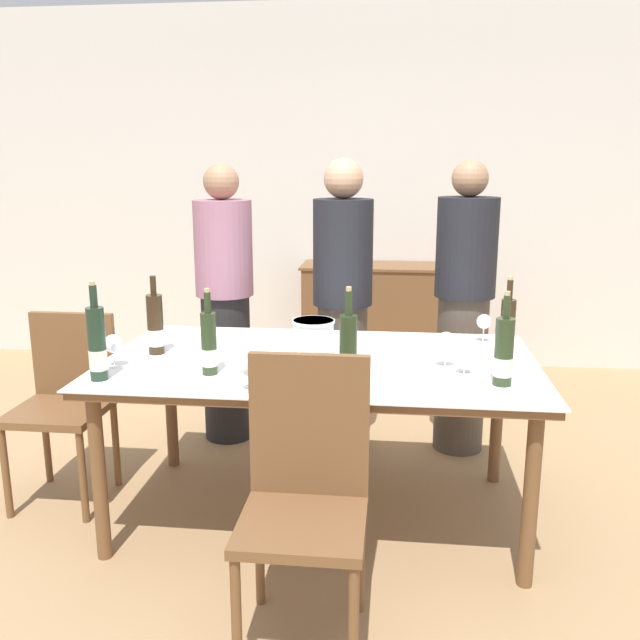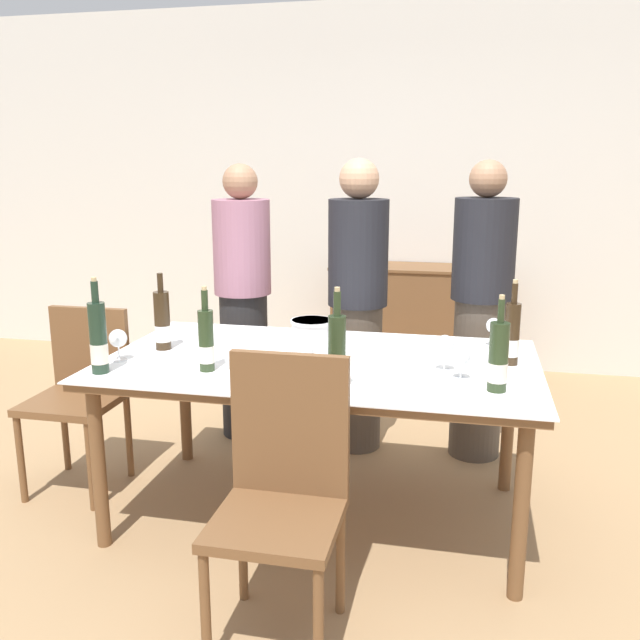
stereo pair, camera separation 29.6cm
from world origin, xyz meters
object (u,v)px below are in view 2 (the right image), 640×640
object	(u,v)px
wine_bottle_5	(162,322)
wine_bottle_1	(98,339)
wine_bottle_0	(337,355)
person_guest_left	(358,307)
chair_near_front	(283,481)
dining_table	(320,373)
ice_bucket	(312,340)
person_host	(243,304)
wine_glass_4	(304,355)
sideboard_cabinet	(417,320)
wine_glass_1	(494,327)
wine_glass_3	(445,346)
wine_bottle_2	(512,335)
wine_bottle_4	(498,359)
wine_glass_2	(462,358)
wine_glass_0	(239,365)
wine_bottle_3	(206,342)
person_guest_right	(481,313)
wine_glass_5	(118,339)
chair_left_end	(81,384)

from	to	relation	value
wine_bottle_5	wine_bottle_1	bearing A→B (deg)	-103.81
wine_bottle_0	person_guest_left	size ratio (longest dim) A/B	0.25
chair_near_front	dining_table	bearing A→B (deg)	92.80
ice_bucket	person_host	distance (m)	1.13
wine_glass_4	person_guest_left	distance (m)	1.14
sideboard_cabinet	wine_bottle_1	xyz separation A→B (m)	(-1.11, -2.70, 0.48)
wine_glass_1	wine_glass_3	xyz separation A→B (m)	(-0.21, -0.44, 0.01)
ice_bucket	wine_bottle_2	xyz separation A→B (m)	(0.84, 0.17, 0.03)
dining_table	wine_bottle_4	distance (m)	0.82
wine_bottle_1	wine_glass_2	size ratio (longest dim) A/B	3.06
wine_glass_0	wine_glass_2	size ratio (longest dim) A/B	1.07
wine_bottle_5	wine_glass_0	size ratio (longest dim) A/B	2.57
wine_bottle_1	wine_bottle_2	xyz separation A→B (m)	(1.67, 0.49, -0.01)
ice_bucket	dining_table	bearing A→B (deg)	72.07
wine_bottle_3	wine_glass_3	bearing A→B (deg)	11.63
wine_glass_1	person_guest_right	bearing A→B (deg)	96.12
chair_near_front	ice_bucket	bearing A→B (deg)	94.75
wine_glass_3	person_guest_left	bearing A→B (deg)	119.84
wine_glass_5	chair_left_end	size ratio (longest dim) A/B	0.16
dining_table	wine_glass_2	xyz separation A→B (m)	(0.61, -0.16, 0.15)
wine_bottle_2	wine_glass_1	world-z (taller)	wine_bottle_2
sideboard_cabinet	person_guest_left	world-z (taller)	person_guest_left
wine_bottle_4	chair_near_front	world-z (taller)	wine_bottle_4
sideboard_cabinet	person_guest_left	size ratio (longest dim) A/B	0.81
person_host	person_guest_right	size ratio (longest dim) A/B	0.99
wine_glass_1	wine_bottle_0	bearing A→B (deg)	-127.66
wine_bottle_3	chair_near_front	world-z (taller)	wine_bottle_3
person_host	dining_table	bearing A→B (deg)	-53.32
sideboard_cabinet	wine_glass_4	world-z (taller)	wine_glass_4
wine_bottle_0	wine_bottle_1	world-z (taller)	wine_bottle_0
wine_bottle_0	person_guest_left	xyz separation A→B (m)	(-0.12, 1.23, -0.08)
chair_left_end	person_guest_right	distance (m)	2.12
wine_bottle_3	wine_glass_0	size ratio (longest dim) A/B	2.57
wine_glass_5	wine_glass_3	bearing A→B (deg)	5.79
ice_bucket	wine_glass_0	world-z (taller)	ice_bucket
wine_glass_2	chair_left_end	world-z (taller)	chair_left_end
wine_bottle_0	wine_glass_2	xyz separation A→B (m)	(0.46, 0.24, -0.05)
wine_bottle_1	wine_bottle_4	xyz separation A→B (m)	(1.60, 0.11, -0.02)
wine_bottle_1	wine_bottle_3	xyz separation A→B (m)	(0.42, 0.12, -0.02)
person_host	person_guest_right	xyz separation A→B (m)	(1.35, -0.01, 0.01)
person_guest_left	wine_bottle_2	bearing A→B (deg)	-42.64
person_host	person_guest_right	bearing A→B (deg)	-0.61
wine_glass_5	person_guest_right	size ratio (longest dim) A/B	0.09
sideboard_cabinet	wine_glass_2	distance (m)	2.54
wine_glass_4	person_guest_right	distance (m)	1.36
wine_glass_4	sideboard_cabinet	bearing A→B (deg)	84.45
dining_table	wine_bottle_3	bearing A→B (deg)	-148.80
sideboard_cabinet	dining_table	distance (m)	2.35
dining_table	person_guest_right	xyz separation A→B (m)	(0.70, 0.86, 0.12)
wine_bottle_4	wine_bottle_5	world-z (taller)	wine_bottle_4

